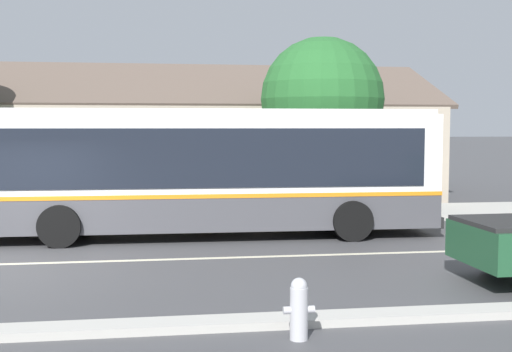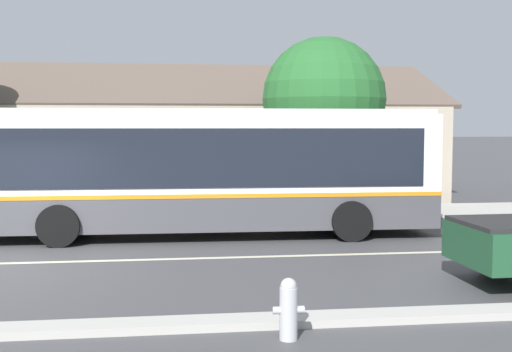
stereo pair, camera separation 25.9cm
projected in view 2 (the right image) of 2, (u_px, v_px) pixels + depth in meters
The scene contains 9 objects.
ground_plane at pixel (23, 263), 13.24m from camera, with size 300.00×300.00×0.00m, color #424244.
sidewalk_far at pixel (70, 218), 19.17m from camera, with size 60.00×3.00×0.15m, color #ADAAA3.
lane_divider_stripe at pixel (23, 263), 13.24m from camera, with size 60.00×0.16×0.01m, color beige.
community_building at pixel (110, 149), 26.24m from camera, with size 25.68×9.72×6.40m.
transit_bus at pixel (199, 168), 16.45m from camera, with size 12.10×2.94×3.24m.
bench_by_building at pixel (19, 204), 18.77m from camera, with size 1.54×0.51×0.94m.
street_tree_primary at pixel (324, 99), 20.96m from camera, with size 4.05×4.05×5.73m.
fire_hydrant at pixel (289, 308), 8.45m from camera, with size 0.42×0.24×0.83m.
bus_stop_sign at pixel (392, 166), 19.28m from camera, with size 0.36×0.07×2.40m.
Camera 2 is at (3.11, -13.57, 2.82)m, focal length 45.00 mm.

